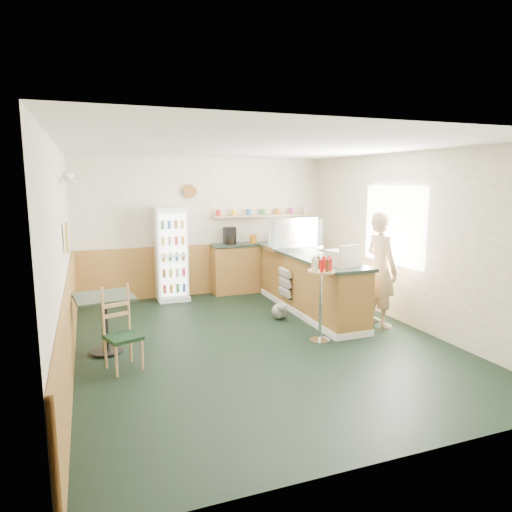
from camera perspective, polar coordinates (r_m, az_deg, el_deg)
name	(u,v)px	position (r m, az deg, el deg)	size (l,w,h in m)	color
ground	(258,341)	(6.62, 0.28, -10.58)	(6.00, 6.00, 0.00)	black
room_envelope	(227,230)	(6.88, -3.64, 3.23)	(5.04, 6.02, 2.72)	white
service_counter	(309,286)	(7.96, 6.67, -3.72)	(0.68, 3.01, 1.01)	#AA7336
back_counter	(264,264)	(9.42, 1.02, -1.06)	(2.24, 0.42, 1.69)	#AA7336
drinks_fridge	(171,254)	(8.79, -10.53, 0.23)	(0.58, 0.52, 1.76)	white
display_case	(293,234)	(8.43, 4.64, 2.75)	(0.98, 0.51, 0.56)	silver
cash_register	(343,258)	(6.92, 10.77, -0.24)	(0.39, 0.41, 0.23)	beige
shopkeeper	(381,269)	(7.34, 15.40, -1.61)	(0.60, 0.43, 1.80)	tan
condiment_stand	(321,285)	(6.46, 8.14, -3.65)	(0.38, 0.38, 1.20)	silver
newspaper_rack	(285,283)	(8.01, 3.64, -3.43)	(0.09, 0.43, 0.51)	black
cafe_table	(105,313)	(6.33, -18.41, -6.76)	(0.80, 0.80, 0.79)	black
cafe_chair	(122,325)	(5.83, -16.40, -8.32)	(0.48, 0.48, 1.01)	black
dog_doorstop	(280,311)	(7.58, 2.99, -6.82)	(0.25, 0.33, 0.30)	gray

